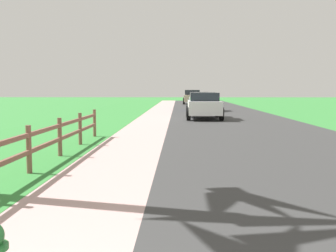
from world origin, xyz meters
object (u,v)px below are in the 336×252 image
Objects in this scene: parked_suv_white at (204,105)px; parked_car_blue at (204,102)px; parked_car_beige at (192,97)px; parked_car_silver at (199,99)px.

parked_car_blue is at bearing 86.31° from parked_suv_white.
parked_suv_white reaches higher than parked_car_blue.
parked_car_silver is at bearing -86.22° from parked_car_beige.
parked_suv_white reaches higher than parked_car_silver.
parked_car_silver is (0.01, 7.54, 0.02)m from parked_car_blue.
parked_car_beige is at bearing 93.78° from parked_car_silver.
parked_car_beige reaches higher than parked_suv_white.
parked_car_beige is at bearing 89.73° from parked_suv_white.
parked_car_beige is (0.11, 23.55, 0.03)m from parked_suv_white.
parked_car_silver is (0.58, 16.44, -0.03)m from parked_suv_white.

